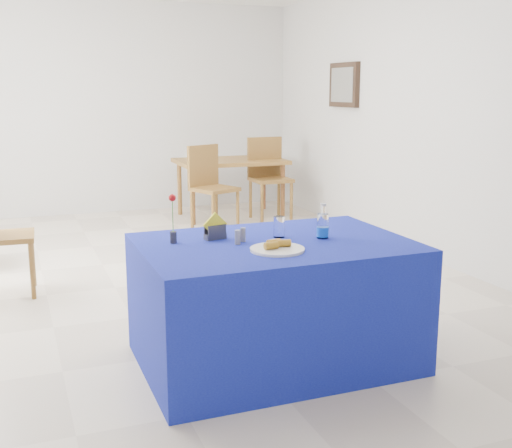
{
  "coord_description": "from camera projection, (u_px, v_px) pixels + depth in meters",
  "views": [
    {
      "loc": [
        -1.31,
        -5.29,
        1.65
      ],
      "look_at": [
        -0.06,
        -2.05,
        0.92
      ],
      "focal_mm": 45.0,
      "sensor_mm": 36.0,
      "label": 1
    }
  ],
  "objects": [
    {
      "name": "water_bottle",
      "position": [
        323.0,
        227.0,
        3.9
      ],
      "size": [
        0.07,
        0.07,
        0.21
      ],
      "color": "white",
      "rests_on": "blue_table"
    },
    {
      "name": "banana_pieces",
      "position": [
        276.0,
        244.0,
        3.62
      ],
      "size": [
        0.17,
        0.11,
        0.04
      ],
      "color": "gold",
      "rests_on": "plate"
    },
    {
      "name": "chair_bg_left",
      "position": [
        209.0,
        181.0,
        7.59
      ],
      "size": [
        0.59,
        0.59,
        1.0
      ],
      "rotation": [
        0.0,
        0.0,
        0.41
      ],
      "color": "brown",
      "rests_on": "floor"
    },
    {
      "name": "salt_shaker",
      "position": [
        238.0,
        237.0,
        3.75
      ],
      "size": [
        0.03,
        0.03,
        0.08
      ],
      "primitive_type": "cylinder",
      "color": "gray",
      "rests_on": "blue_table"
    },
    {
      "name": "picture_frame",
      "position": [
        344.0,
        85.0,
        7.62
      ],
      "size": [
        0.06,
        0.64,
        0.52
      ],
      "primitive_type": "cube",
      "color": "black",
      "rests_on": "room_shell"
    },
    {
      "name": "rose_vase",
      "position": [
        173.0,
        221.0,
        3.76
      ],
      "size": [
        0.04,
        0.04,
        0.29
      ],
      "color": "#252529",
      "rests_on": "blue_table"
    },
    {
      "name": "oak_table",
      "position": [
        230.0,
        165.0,
        8.36
      ],
      "size": [
        1.39,
        0.91,
        0.76
      ],
      "color": "olive",
      "rests_on": "floor"
    },
    {
      "name": "chair_bg_right",
      "position": [
        268.0,
        172.0,
        8.26
      ],
      "size": [
        0.47,
        0.47,
        1.05
      ],
      "rotation": [
        0.0,
        0.0,
        0.01
      ],
      "color": "brown",
      "rests_on": "floor"
    },
    {
      "name": "pepper_shaker",
      "position": [
        243.0,
        235.0,
        3.82
      ],
      "size": [
        0.03,
        0.03,
        0.08
      ],
      "primitive_type": "cylinder",
      "color": "slate",
      "rests_on": "blue_table"
    },
    {
      "name": "floor",
      "position": [
        179.0,
        281.0,
        5.64
      ],
      "size": [
        7.0,
        7.0,
        0.0
      ],
      "primitive_type": "plane",
      "color": "beige",
      "rests_on": "ground"
    },
    {
      "name": "drinking_glass",
      "position": [
        279.0,
        227.0,
        3.93
      ],
      "size": [
        0.07,
        0.07,
        0.13
      ],
      "primitive_type": "cylinder",
      "color": "white",
      "rests_on": "blue_table"
    },
    {
      "name": "napkin_holder",
      "position": [
        215.0,
        231.0,
        3.88
      ],
      "size": [
        0.15,
        0.08,
        0.17
      ],
      "color": "#3D3D43",
      "rests_on": "blue_table"
    },
    {
      "name": "room_shell",
      "position": [
        174.0,
        77.0,
        5.27
      ],
      "size": [
        7.0,
        7.0,
        7.0
      ],
      "color": "silver",
      "rests_on": "ground"
    },
    {
      "name": "plate",
      "position": [
        277.0,
        249.0,
        3.61
      ],
      "size": [
        0.31,
        0.31,
        0.01
      ],
      "primitive_type": "cylinder",
      "color": "silver",
      "rests_on": "blue_table"
    },
    {
      "name": "picture_art",
      "position": [
        342.0,
        85.0,
        7.61
      ],
      "size": [
        0.02,
        0.52,
        0.4
      ],
      "primitive_type": "cube",
      "color": "#998C66",
      "rests_on": "room_shell"
    },
    {
      "name": "blue_table",
      "position": [
        274.0,
        302.0,
        3.91
      ],
      "size": [
        1.6,
        1.1,
        0.76
      ],
      "color": "navy",
      "rests_on": "floor"
    }
  ]
}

